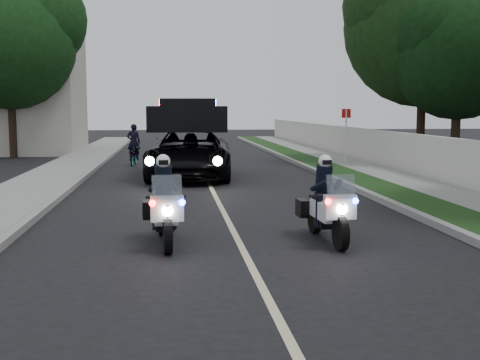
# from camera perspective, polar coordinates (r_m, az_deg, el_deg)

# --- Properties ---
(ground) EXTENTS (120.00, 120.00, 0.00)m
(ground) POSITION_cam_1_polar(r_m,az_deg,el_deg) (8.25, 2.10, -10.03)
(ground) COLOR black
(ground) RESTS_ON ground
(curb_right) EXTENTS (0.20, 60.00, 0.15)m
(curb_right) POSITION_cam_1_polar(r_m,az_deg,el_deg) (18.72, 9.99, -0.45)
(curb_right) COLOR gray
(curb_right) RESTS_ON ground
(grass_verge) EXTENTS (1.20, 60.00, 0.16)m
(grass_verge) POSITION_cam_1_polar(r_m,az_deg,el_deg) (18.93, 12.02, -0.41)
(grass_verge) COLOR #193814
(grass_verge) RESTS_ON ground
(sidewalk_right) EXTENTS (1.40, 60.00, 0.16)m
(sidewalk_right) POSITION_cam_1_polar(r_m,az_deg,el_deg) (19.38, 15.67, -0.35)
(sidewalk_right) COLOR gray
(sidewalk_right) RESTS_ON ground
(property_wall) EXTENTS (0.22, 60.00, 1.50)m
(property_wall) POSITION_cam_1_polar(r_m,az_deg,el_deg) (19.71, 18.42, 1.63)
(property_wall) COLOR beige
(property_wall) RESTS_ON ground
(curb_left) EXTENTS (0.20, 60.00, 0.15)m
(curb_left) POSITION_cam_1_polar(r_m,az_deg,el_deg) (18.20, -15.63, -0.81)
(curb_left) COLOR gray
(curb_left) RESTS_ON ground
(sidewalk_left) EXTENTS (2.00, 60.00, 0.16)m
(sidewalk_left) POSITION_cam_1_polar(r_m,az_deg,el_deg) (18.40, -19.01, -0.83)
(sidewalk_left) COLOR gray
(sidewalk_left) RESTS_ON ground
(building_far) EXTENTS (8.00, 6.00, 7.00)m
(building_far) POSITION_cam_1_polar(r_m,az_deg,el_deg) (34.96, -21.28, 8.10)
(building_far) COLOR #A8A396
(building_far) RESTS_ON ground
(lane_marking) EXTENTS (0.12, 50.00, 0.01)m
(lane_marking) POSITION_cam_1_polar(r_m,az_deg,el_deg) (18.01, -2.63, -0.87)
(lane_marking) COLOR #BFB78C
(lane_marking) RESTS_ON ground
(police_moto_left) EXTENTS (0.78, 1.90, 1.58)m
(police_moto_left) POSITION_cam_1_polar(r_m,az_deg,el_deg) (10.93, -7.01, -5.89)
(police_moto_left) COLOR silver
(police_moto_left) RESTS_ON ground
(police_moto_right) EXTENTS (0.74, 1.86, 1.55)m
(police_moto_right) POSITION_cam_1_polar(r_m,az_deg,el_deg) (11.19, 8.01, -5.62)
(police_moto_right) COLOR silver
(police_moto_right) RESTS_ON ground
(police_suv) EXTENTS (3.21, 6.11, 2.87)m
(police_suv) POSITION_cam_1_polar(r_m,az_deg,el_deg) (21.12, -4.64, 0.23)
(police_suv) COLOR black
(police_suv) RESTS_ON ground
(bicycle) EXTENTS (0.66, 1.56, 0.80)m
(bicycle) POSITION_cam_1_polar(r_m,az_deg,el_deg) (26.02, -9.81, 1.37)
(bicycle) COLOR black
(bicycle) RESTS_ON ground
(cyclist) EXTENTS (0.58, 0.41, 1.52)m
(cyclist) POSITION_cam_1_polar(r_m,az_deg,el_deg) (26.02, -9.81, 1.37)
(cyclist) COLOR black
(cyclist) RESTS_ON ground
(sign_post) EXTENTS (0.44, 0.44, 2.42)m
(sign_post) POSITION_cam_1_polar(r_m,az_deg,el_deg) (25.77, 9.76, 1.32)
(sign_post) COLOR #9E0F0B
(sign_post) RESTS_ON ground
(tree_right_c) EXTENTS (6.13, 6.13, 8.85)m
(tree_right_c) POSITION_cam_1_polar(r_m,az_deg,el_deg) (25.95, 19.27, 1.08)
(tree_right_c) COLOR black
(tree_right_c) RESTS_ON ground
(tree_right_d) EXTENTS (7.53, 7.53, 11.14)m
(tree_right_d) POSITION_cam_1_polar(r_m,az_deg,el_deg) (27.42, 16.33, 1.47)
(tree_right_d) COLOR #183913
(tree_right_d) RESTS_ON ground
(tree_left_near) EXTENTS (7.99, 7.99, 10.64)m
(tree_left_near) POSITION_cam_1_polar(r_m,az_deg,el_deg) (31.82, -20.28, 2.01)
(tree_left_near) COLOR #133A13
(tree_left_near) RESTS_ON ground
(tree_left_far) EXTENTS (7.41, 7.41, 10.96)m
(tree_left_far) POSITION_cam_1_polar(r_m,az_deg,el_deg) (32.19, -21.20, 2.02)
(tree_left_far) COLOR #103410
(tree_left_far) RESTS_ON ground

